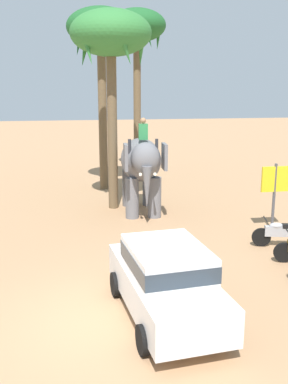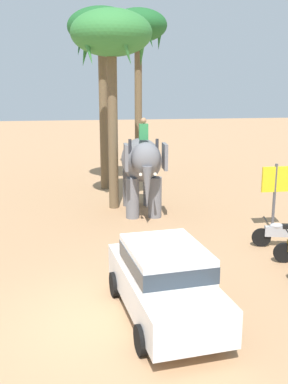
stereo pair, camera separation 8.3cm
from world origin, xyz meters
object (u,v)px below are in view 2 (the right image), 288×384
at_px(signboard_yellow, 275,184).
at_px(palm_tree_behind_elephant, 102,33).
at_px(car_sedan_foreground, 164,278).
at_px(elephant_with_mahout, 142,165).
at_px(palm_tree_near_hut, 138,31).
at_px(palm_tree_left_of_road, 111,39).
at_px(motorcycle_end_of_row, 281,233).

bearing_deg(signboard_yellow, palm_tree_behind_elephant, 125.65).
relative_size(car_sedan_foreground, elephant_with_mahout, 1.09).
height_order(palm_tree_behind_elephant, palm_tree_near_hut, palm_tree_near_hut).
height_order(car_sedan_foreground, palm_tree_left_of_road, palm_tree_left_of_road).
bearing_deg(palm_tree_left_of_road, palm_tree_near_hut, 73.45).
distance_m(car_sedan_foreground, palm_tree_near_hut, 18.24).
relative_size(motorcycle_end_of_row, palm_tree_behind_elephant, 0.21).
relative_size(palm_tree_near_hut, palm_tree_left_of_road, 1.16).
bearing_deg(elephant_with_mahout, palm_tree_near_hut, 82.22).
height_order(motorcycle_end_of_row, signboard_yellow, signboard_yellow).
height_order(palm_tree_near_hut, palm_tree_left_of_road, palm_tree_near_hut).
distance_m(car_sedan_foreground, elephant_with_mahout, 8.50).
bearing_deg(palm_tree_near_hut, motorcycle_end_of_row, -78.69).
xyz_separation_m(palm_tree_behind_elephant, signboard_yellow, (5.42, -7.55, -5.75)).
distance_m(elephant_with_mahout, palm_tree_behind_elephant, 7.23).
bearing_deg(elephant_with_mahout, car_sedan_foreground, -95.83).
distance_m(motorcycle_end_of_row, palm_tree_left_of_road, 9.75).
relative_size(motorcycle_end_of_row, signboard_yellow, 0.74).
xyz_separation_m(palm_tree_left_of_road, signboard_yellow, (5.32, -3.91, -5.14)).
distance_m(motorcycle_end_of_row, palm_tree_behind_elephant, 12.59).
relative_size(palm_tree_behind_elephant, palm_tree_left_of_road, 1.08).
relative_size(elephant_with_mahout, palm_tree_left_of_road, 0.49).
xyz_separation_m(motorcycle_end_of_row, palm_tree_near_hut, (-2.59, 12.97, 7.51)).
height_order(elephant_with_mahout, signboard_yellow, elephant_with_mahout).
height_order(car_sedan_foreground, palm_tree_near_hut, palm_tree_near_hut).
bearing_deg(palm_tree_behind_elephant, palm_tree_near_hut, 58.38).
xyz_separation_m(elephant_with_mahout, palm_tree_near_hut, (1.14, 8.31, 5.99)).
height_order(car_sedan_foreground, palm_tree_behind_elephant, palm_tree_behind_elephant).
bearing_deg(motorcycle_end_of_row, signboard_yellow, 72.33).
bearing_deg(palm_tree_near_hut, palm_tree_behind_elephant, -121.62).
xyz_separation_m(motorcycle_end_of_row, palm_tree_behind_elephant, (-4.87, 9.27, 6.98)).
bearing_deg(car_sedan_foreground, palm_tree_left_of_road, 91.15).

